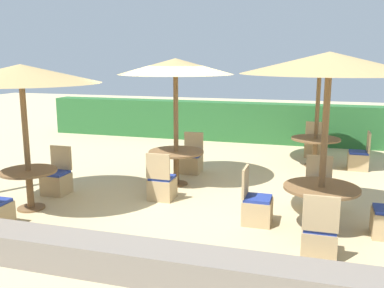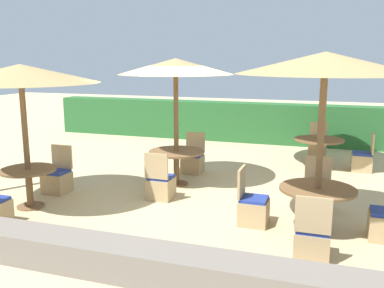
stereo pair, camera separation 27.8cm
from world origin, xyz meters
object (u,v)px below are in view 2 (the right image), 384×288
at_px(patio_chair_back_right_north, 317,148).
at_px(parasol_front_left, 20,74).
at_px(patio_chair_front_right_south, 312,241).
at_px(patio_chair_center_south, 161,186).
at_px(patio_chair_front_left_north, 57,180).
at_px(patio_chair_front_right_west, 253,208).
at_px(parasol_back_right, 323,66).
at_px(patio_chair_back_right_east, 363,160).
at_px(round_table_center, 176,157).
at_px(parasol_front_right, 325,64).
at_px(patio_chair_front_right_north, 316,195).
at_px(patio_chair_center_north, 193,161).
at_px(round_table_back_right, 319,144).
at_px(parasol_center, 176,67).
at_px(round_table_front_left, 29,178).
at_px(round_table_front_right, 317,196).

height_order(patio_chair_back_right_north, parasol_front_left, parasol_front_left).
relative_size(patio_chair_front_right_south, patio_chair_center_south, 1.00).
height_order(patio_chair_front_left_north, patio_chair_front_right_west, same).
relative_size(parasol_back_right, patio_chair_back_right_east, 3.10).
height_order(parasol_front_left, patio_chair_front_right_south, parasol_front_left).
bearing_deg(round_table_center, patio_chair_back_right_north, 52.57).
bearing_deg(patio_chair_back_right_east, patio_chair_front_left_north, 122.03).
bearing_deg(patio_chair_center_south, parasol_front_right, -13.29).
bearing_deg(patio_chair_front_right_west, patio_chair_front_right_north, 136.91).
height_order(patio_chair_center_north, patio_chair_center_south, same).
bearing_deg(round_table_back_right, parasol_back_right, 26.57).
distance_m(parasol_front_left, parasol_center, 2.96).
distance_m(patio_chair_front_right_west, patio_chair_center_north, 3.33).
bearing_deg(parasol_front_right, patio_chair_back_right_east, 77.83).
distance_m(patio_chair_front_right_south, patio_chair_center_south, 3.34).
bearing_deg(patio_chair_center_south, patio_chair_front_left_north, -172.72).
distance_m(patio_chair_front_right_north, patio_chair_center_south, 2.87).
height_order(round_table_back_right, round_table_center, round_table_center).
distance_m(parasol_back_right, parasol_front_right, 4.15).
relative_size(round_table_back_right, parasol_front_left, 0.44).
height_order(patio_chair_back_right_east, round_table_front_left, patio_chair_back_right_east).
distance_m(parasol_center, patio_chair_center_north, 2.43).
height_order(parasol_front_right, patio_chair_center_south, parasol_front_right).
xyz_separation_m(parasol_front_left, patio_chair_front_right_north, (4.91, 1.49, -2.12)).
xyz_separation_m(round_table_back_right, patio_chair_back_right_east, (1.02, -0.05, -0.32)).
distance_m(patio_chair_back_right_east, round_table_front_left, 7.43).
height_order(patio_chair_back_right_north, patio_chair_front_right_west, same).
xyz_separation_m(patio_chair_front_left_north, round_table_front_right, (5.01, -0.41, 0.31)).
height_order(patio_chair_front_right_north, patio_chair_center_south, same).
xyz_separation_m(parasol_front_right, round_table_front_right, (0.00, 0.00, -2.00)).
distance_m(parasol_back_right, round_table_back_right, 1.88).
height_order(parasol_back_right, round_table_front_right, parasol_back_right).
relative_size(parasol_center, patio_chair_center_south, 2.84).
xyz_separation_m(patio_chair_front_right_south, patio_chair_center_north, (-2.90, 3.70, 0.00)).
relative_size(round_table_front_left, round_table_center, 0.84).
distance_m(round_table_front_left, patio_chair_front_right_south, 4.98).
height_order(patio_chair_back_right_north, parasol_front_right, parasol_front_right).
bearing_deg(round_table_front_left, parasol_front_left, 90.00).
bearing_deg(patio_chair_front_right_north, parasol_center, -13.08).
xyz_separation_m(patio_chair_front_right_north, patio_chair_center_south, (-2.85, -0.32, 0.00)).
xyz_separation_m(parasol_back_right, round_table_front_left, (-4.82, -4.63, -1.92)).
bearing_deg(parasol_back_right, parasol_center, -138.57).
height_order(patio_chair_back_right_east, patio_chair_center_south, same).
bearing_deg(patio_chair_center_south, round_table_front_left, -150.44).
xyz_separation_m(parasol_front_right, patio_chair_center_south, (-2.89, 0.68, -2.31)).
distance_m(patio_chair_back_right_east, patio_chair_front_right_south, 5.17).
bearing_deg(patio_chair_back_right_north, round_table_back_right, 93.00).
bearing_deg(patio_chair_front_right_north, parasol_back_right, -88.22).
height_order(patio_chair_front_left_north, round_table_center, patio_chair_front_left_north).
bearing_deg(patio_chair_back_right_east, patio_chair_center_north, 110.19).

